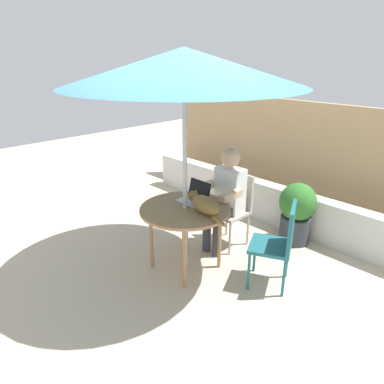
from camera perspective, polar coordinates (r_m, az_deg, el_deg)
name	(u,v)px	position (r m, az deg, el deg)	size (l,w,h in m)	color
ground_plane	(186,266)	(4.05, -1.04, -11.91)	(14.00, 14.00, 0.00)	#BCAD93
fence_back	(301,157)	(5.44, 17.13, 5.36)	(4.95, 0.08, 1.61)	tan
planter_wall_low	(271,204)	(5.05, 12.63, -1.82)	(4.46, 0.20, 0.55)	beige
patio_table	(185,213)	(3.73, -1.10, -3.47)	(0.95, 0.95, 0.72)	#9E754C
patio_umbrella	(184,67)	(3.38, -1.29, 19.47)	(2.27, 2.27, 2.28)	#B7B7BC
chair_occupied	(234,203)	(4.32, 6.74, -1.84)	(0.40, 0.40, 0.89)	#B2A899
chair_empty	(280,239)	(3.60, 13.95, -7.43)	(0.54, 0.54, 0.89)	#1E606B
person_seated	(226,194)	(4.14, 5.46, -0.29)	(0.48, 0.48, 1.23)	white
laptop	(196,195)	(3.85, 0.68, -0.53)	(0.30, 0.25, 0.21)	silver
cat	(204,204)	(3.58, 1.92, -1.98)	(0.64, 0.27, 0.17)	olive
potted_plant_near_fence	(297,211)	(4.54, 16.52, -2.96)	(0.45, 0.45, 0.78)	#33383D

